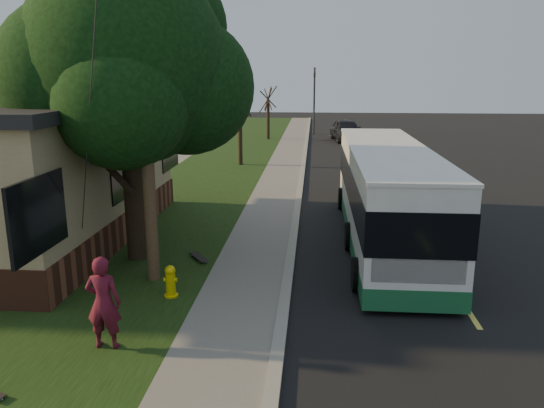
{
  "coord_description": "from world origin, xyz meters",
  "views": [
    {
      "loc": [
        0.6,
        -11.03,
        5.02
      ],
      "look_at": [
        -0.54,
        3.17,
        1.5
      ],
      "focal_mm": 35.0,
      "sensor_mm": 36.0,
      "label": 1
    }
  ],
  "objects": [
    {
      "name": "ground",
      "position": [
        0.0,
        0.0,
        0.0
      ],
      "size": [
        120.0,
        120.0,
        0.0
      ],
      "primitive_type": "plane",
      "color": "black",
      "rests_on": "ground"
    },
    {
      "name": "transit_bus",
      "position": [
        2.78,
        4.72,
        1.55
      ],
      "size": [
        2.48,
        10.73,
        2.91
      ],
      "color": "silver",
      "rests_on": "ground"
    },
    {
      "name": "fire_hydrant",
      "position": [
        -2.6,
        0.0,
        0.43
      ],
      "size": [
        0.32,
        0.32,
        0.74
      ],
      "color": "yellow",
      "rests_on": "grass_verge"
    },
    {
      "name": "bare_tree_far",
      "position": [
        -3.0,
        30.0,
        2.0
      ],
      "size": [
        1.38,
        1.21,
        4.03
      ],
      "color": "black",
      "rests_on": "grass_verge"
    },
    {
      "name": "utility_pole",
      "position": [
        -3.31,
        0.99,
        4.63
      ],
      "size": [
        2.86,
        3.21,
        9.07
      ],
      "color": "#473321",
      "rests_on": "ground"
    },
    {
      "name": "curb",
      "position": [
        0.0,
        10.0,
        0.06
      ],
      "size": [
        0.25,
        80.0,
        0.12
      ],
      "primitive_type": "cube",
      "color": "gray",
      "rests_on": "ground"
    },
    {
      "name": "skateboarder",
      "position": [
        -3.18,
        -2.36,
        0.96
      ],
      "size": [
        0.66,
        0.44,
        1.78
      ],
      "primitive_type": "imported",
      "rotation": [
        0.0,
        0.0,
        3.16
      ],
      "color": "#531023",
      "rests_on": "grass_verge"
    },
    {
      "name": "sidewalk",
      "position": [
        -1.0,
        10.0,
        0.04
      ],
      "size": [
        2.0,
        80.0,
        0.08
      ],
      "primitive_type": "cube",
      "color": "slate",
      "rests_on": "ground"
    },
    {
      "name": "distant_car",
      "position": [
        3.0,
        29.79,
        0.83
      ],
      "size": [
        2.57,
        5.06,
        1.65
      ],
      "primitive_type": "imported",
      "rotation": [
        0.0,
        0.0,
        0.13
      ],
      "color": "black",
      "rests_on": "ground"
    },
    {
      "name": "skateboard_main",
      "position": [
        -2.5,
        2.49,
        0.13
      ],
      "size": [
        0.68,
        0.86,
        0.08
      ],
      "color": "black",
      "rests_on": "grass_verge"
    },
    {
      "name": "dumpster",
      "position": [
        -7.95,
        7.42,
        0.62
      ],
      "size": [
        1.59,
        1.43,
        1.16
      ],
      "color": "black",
      "rests_on": "building_lot"
    },
    {
      "name": "grass_verge",
      "position": [
        -4.5,
        10.0,
        0.04
      ],
      "size": [
        5.0,
        80.0,
        0.07
      ],
      "primitive_type": "cube",
      "color": "black",
      "rests_on": "ground"
    },
    {
      "name": "traffic_signal",
      "position": [
        0.5,
        34.0,
        3.16
      ],
      "size": [
        0.18,
        0.22,
        5.5
      ],
      "color": "#2D2D30",
      "rests_on": "ground"
    },
    {
      "name": "road",
      "position": [
        4.0,
        10.0,
        0.01
      ],
      "size": [
        8.0,
        80.0,
        0.01
      ],
      "primitive_type": "cube",
      "color": "black",
      "rests_on": "ground"
    },
    {
      "name": "leafy_tree",
      "position": [
        -4.17,
        2.65,
        5.17
      ],
      "size": [
        6.3,
        6.0,
        7.8
      ],
      "color": "black",
      "rests_on": "grass_verge"
    },
    {
      "name": "bare_tree_near",
      "position": [
        -3.5,
        18.0,
        2.15
      ],
      "size": [
        1.38,
        1.21,
        4.31
      ],
      "color": "black",
      "rests_on": "grass_verge"
    }
  ]
}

